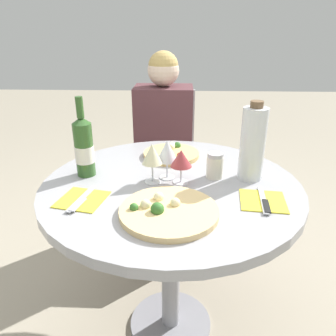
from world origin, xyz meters
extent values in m
plane|color=#9E937F|center=(0.00, 0.00, 0.00)|extent=(12.00, 12.00, 0.00)
cylinder|color=gray|center=(0.00, 0.00, 0.01)|extent=(0.37, 0.37, 0.02)
cylinder|color=gray|center=(0.00, 0.00, 0.37)|extent=(0.08, 0.08, 0.69)
cylinder|color=#9E9EA3|center=(0.00, 0.00, 0.73)|extent=(0.98, 0.98, 0.04)
cylinder|color=#ADADB2|center=(-0.07, 0.79, 0.01)|extent=(0.34, 0.34, 0.01)
cylinder|color=#ADADB2|center=(-0.07, 0.79, 0.21)|extent=(0.06, 0.06, 0.42)
cube|color=#ADADB2|center=(-0.07, 0.79, 0.44)|extent=(0.38, 0.38, 0.03)
cube|color=#ADADB2|center=(-0.07, 0.97, 0.69)|extent=(0.38, 0.02, 0.47)
cube|color=#512D33|center=(-0.07, 0.61, 0.23)|extent=(0.29, 0.36, 0.45)
cube|color=#512D33|center=(-0.07, 0.79, 0.71)|extent=(0.34, 0.24, 0.52)
sphere|color=beige|center=(-0.07, 0.79, 1.06)|extent=(0.18, 0.18, 0.18)
sphere|color=tan|center=(-0.07, 0.79, 1.08)|extent=(0.17, 0.17, 0.17)
cylinder|color=#E5C17F|center=(0.00, -0.23, 0.76)|extent=(0.32, 0.32, 0.02)
sphere|color=beige|center=(-0.07, -0.22, 0.77)|extent=(0.03, 0.03, 0.03)
sphere|color=beige|center=(0.02, -0.20, 0.77)|extent=(0.03, 0.03, 0.03)
sphere|color=#336B28|center=(-0.04, -0.25, 0.78)|extent=(0.04, 0.04, 0.04)
sphere|color=beige|center=(-0.04, -0.17, 0.77)|extent=(0.03, 0.03, 0.03)
sphere|color=#336B28|center=(-0.11, -0.23, 0.77)|extent=(0.03, 0.03, 0.03)
cylinder|color=#DBB26B|center=(-0.01, 0.27, 0.76)|extent=(0.25, 0.25, 0.02)
sphere|color=#336B28|center=(0.02, 0.34, 0.77)|extent=(0.03, 0.03, 0.03)
sphere|color=#B22D1E|center=(0.03, 0.22, 0.77)|extent=(0.02, 0.02, 0.02)
sphere|color=beige|center=(-0.01, 0.31, 0.78)|extent=(0.04, 0.04, 0.04)
sphere|color=beige|center=(-0.01, 0.34, 0.77)|extent=(0.03, 0.03, 0.03)
cylinder|color=#2D5623|center=(-0.34, 0.06, 0.85)|extent=(0.07, 0.07, 0.21)
cone|color=#2D5623|center=(-0.34, 0.06, 0.97)|extent=(0.07, 0.07, 0.03)
cylinder|color=#2D5623|center=(-0.34, 0.06, 1.02)|extent=(0.03, 0.03, 0.08)
cylinder|color=silver|center=(-0.34, 0.06, 0.84)|extent=(0.07, 0.07, 0.07)
cylinder|color=silver|center=(0.30, 0.05, 0.89)|extent=(0.09, 0.09, 0.28)
cylinder|color=brown|center=(0.30, 0.05, 1.04)|extent=(0.05, 0.05, 0.02)
cylinder|color=silver|center=(0.17, 0.05, 0.79)|extent=(0.07, 0.07, 0.09)
cylinder|color=#B2B2B7|center=(0.17, 0.05, 0.84)|extent=(0.06, 0.06, 0.02)
cylinder|color=silver|center=(0.04, 0.00, 0.75)|extent=(0.06, 0.06, 0.00)
cylinder|color=silver|center=(0.04, 0.00, 0.78)|extent=(0.01, 0.01, 0.06)
cone|color=#9E383D|center=(0.04, 0.00, 0.85)|extent=(0.08, 0.08, 0.06)
cylinder|color=silver|center=(-0.02, 0.04, 0.75)|extent=(0.06, 0.06, 0.00)
cylinder|color=silver|center=(-0.02, 0.04, 0.78)|extent=(0.01, 0.01, 0.07)
cone|color=silver|center=(-0.02, 0.04, 0.86)|extent=(0.08, 0.08, 0.08)
cylinder|color=silver|center=(-0.07, 0.00, 0.75)|extent=(0.06, 0.06, 0.00)
cylinder|color=silver|center=(-0.07, 0.00, 0.79)|extent=(0.01, 0.01, 0.07)
cone|color=beige|center=(-0.07, 0.00, 0.86)|extent=(0.08, 0.08, 0.08)
cube|color=yellow|center=(-0.30, -0.15, 0.75)|extent=(0.18, 0.18, 0.00)
cube|color=silver|center=(-0.30, -0.15, 0.75)|extent=(0.06, 0.19, 0.00)
cube|color=silver|center=(-0.30, -0.20, 0.76)|extent=(0.04, 0.09, 0.00)
cube|color=yellow|center=(0.32, -0.13, 0.75)|extent=(0.17, 0.17, 0.00)
cube|color=silver|center=(0.32, -0.13, 0.75)|extent=(0.04, 0.19, 0.00)
cube|color=black|center=(0.32, -0.18, 0.76)|extent=(0.03, 0.09, 0.00)
camera|label=1|loc=(0.03, -1.12, 1.29)|focal=35.00mm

